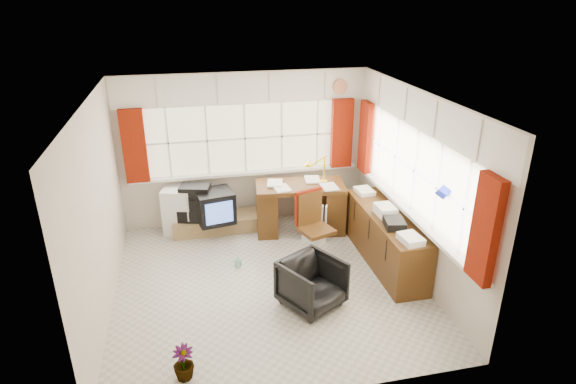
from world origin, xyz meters
name	(u,v)px	position (x,y,z in m)	size (l,w,h in m)	color
ground	(268,283)	(0.00, 0.00, 0.00)	(4.00, 4.00, 0.00)	beige
room_walls	(267,180)	(0.00, 0.00, 1.50)	(4.00, 4.00, 4.00)	beige
window_back	(246,169)	(0.00, 1.94, 0.95)	(3.70, 0.12, 3.60)	beige
window_right	(409,206)	(1.94, 0.00, 0.95)	(0.12, 3.70, 3.60)	beige
curtains	(319,155)	(0.92, 0.93, 1.46)	(3.83, 3.83, 1.15)	maroon
overhead_cabinets	(323,99)	(0.98, 0.98, 2.25)	(3.98, 3.98, 0.48)	white
desk	(300,205)	(0.78, 1.42, 0.44)	(1.47, 0.86, 0.84)	#563714
desk_lamp	(324,164)	(1.18, 1.44, 1.12)	(0.19, 0.17, 0.45)	yellow
task_chair	(312,224)	(0.73, 0.51, 0.56)	(0.56, 0.58, 1.05)	black
office_chair	(312,283)	(0.44, -0.59, 0.31)	(0.67, 0.68, 0.62)	black
radiator	(314,226)	(0.93, 1.06, 0.24)	(0.42, 0.29, 0.59)	white
credenza	(385,238)	(1.73, 0.20, 0.39)	(0.50, 2.00, 0.85)	#563714
file_tray	(394,223)	(1.67, -0.17, 0.80)	(0.25, 0.32, 0.11)	black
tv_bench	(217,223)	(-0.55, 1.72, 0.12)	(1.40, 0.50, 0.25)	#A38651
crt_tv	(215,207)	(-0.57, 1.53, 0.50)	(0.64, 0.61, 0.51)	black
hifi_stack	(196,204)	(-0.85, 1.67, 0.52)	(0.62, 0.48, 0.58)	black
mini_fridge	(179,210)	(-1.13, 1.80, 0.38)	(0.55, 0.56, 0.76)	white
spray_bottle_a	(227,220)	(-0.38, 1.70, 0.16)	(0.12, 0.12, 0.32)	white
spray_bottle_b	(238,261)	(-0.35, 0.51, 0.09)	(0.08, 0.08, 0.18)	#93DBC8
flower_vase	(183,363)	(-1.14, -1.50, 0.19)	(0.21, 0.21, 0.38)	black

